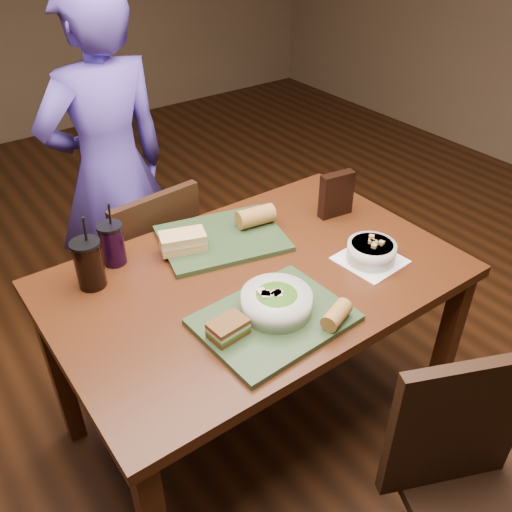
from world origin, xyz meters
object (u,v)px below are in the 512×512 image
at_px(soup_bowl, 371,251).
at_px(baguette_far, 256,216).
at_px(baguette_near, 337,315).
at_px(dining_table, 256,295).
at_px(tray_far, 222,238).
at_px(chip_bag, 336,195).
at_px(diner, 111,173).
at_px(salad_bowl, 276,301).
at_px(tray_near, 274,320).
at_px(chair_near, 472,488).
at_px(chair_far, 153,269).
at_px(cup_cola, 89,264).
at_px(cup_berry, 112,244).
at_px(sandwich_far, 183,241).
at_px(sandwich_near, 228,329).

xyz_separation_m(soup_bowl, baguette_far, (-0.19, 0.39, 0.02)).
bearing_deg(soup_bowl, baguette_near, -151.64).
relative_size(dining_table, tray_far, 3.10).
distance_m(baguette_far, chip_bag, 0.32).
bearing_deg(diner, salad_bowl, 86.53).
relative_size(tray_near, tray_far, 1.00).
relative_size(salad_bowl, baguette_far, 1.51).
xyz_separation_m(tray_near, soup_bowl, (0.45, 0.05, 0.03)).
bearing_deg(tray_far, chair_near, -84.57).
height_order(diner, chip_bag, diner).
xyz_separation_m(chair_far, cup_cola, (-0.34, -0.32, 0.36)).
bearing_deg(dining_table, tray_far, 85.21).
xyz_separation_m(chair_near, cup_cola, (-0.57, 1.06, 0.35)).
bearing_deg(cup_berry, baguette_near, -60.53).
bearing_deg(tray_far, sandwich_far, 175.68).
distance_m(sandwich_near, baguette_far, 0.59).
relative_size(dining_table, baguette_far, 9.52).
distance_m(chair_near, tray_near, 0.69).
bearing_deg(diner, soup_bowl, 107.76).
bearing_deg(chair_near, soup_bowl, 69.92).
bearing_deg(cup_cola, diner, 62.00).
bearing_deg(sandwich_near, cup_berry, 100.51).
distance_m(chair_far, tray_near, 0.84).
bearing_deg(cup_berry, baguette_far, -11.88).
distance_m(tray_far, sandwich_near, 0.51).
height_order(diner, tray_near, diner).
bearing_deg(baguette_far, tray_far, 177.56).
bearing_deg(salad_bowl, baguette_far, 61.07).
relative_size(baguette_far, cup_cola, 0.55).
distance_m(sandwich_near, cup_berry, 0.54).
distance_m(chair_near, baguette_far, 1.08).
height_order(tray_far, baguette_near, baguette_near).
relative_size(dining_table, chip_bag, 7.60).
distance_m(dining_table, baguette_near, 0.36).
bearing_deg(chip_bag, dining_table, -156.33).
bearing_deg(tray_far, baguette_near, -88.38).
relative_size(chair_near, cup_cola, 3.47).
relative_size(diner, tray_near, 3.69).
relative_size(salad_bowl, baguette_near, 2.01).
bearing_deg(baguette_far, baguette_near, -102.66).
distance_m(baguette_far, cup_berry, 0.51).
bearing_deg(tray_near, cup_cola, 126.73).
bearing_deg(tray_far, cup_cola, 176.84).
xyz_separation_m(tray_far, soup_bowl, (0.33, -0.39, 0.03)).
bearing_deg(baguette_near, chair_near, -80.07).
bearing_deg(chair_far, chip_bag, -37.81).
height_order(chair_near, chair_far, chair_near).
height_order(chair_near, sandwich_near, chair_near).
bearing_deg(chair_near, chip_bag, 69.70).
xyz_separation_m(tray_near, cup_berry, (-0.24, 0.55, 0.06)).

